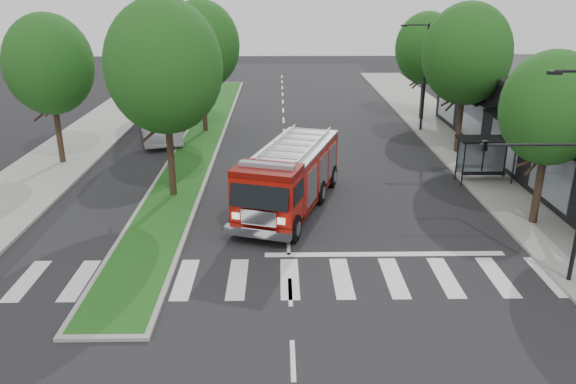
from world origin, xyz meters
The scene contains 16 objects.
ground centered at (0.00, 0.00, 0.00)m, with size 140.00×140.00×0.00m, color black.
sidewalk_right centered at (12.50, 10.00, 0.07)m, with size 5.00×80.00×0.15m, color gray.
sidewalk_left centered at (-14.50, 10.00, 0.07)m, with size 5.00×80.00×0.15m, color gray.
median centered at (-6.00, 18.00, 0.08)m, with size 3.00×50.00×0.15m.
storefront_row centered at (17.00, 10.00, 2.50)m, with size 8.00×30.00×5.00m, color black.
bus_shelter centered at (11.20, 8.15, 2.04)m, with size 3.20×1.60×2.61m.
tree_right_near centered at (11.50, 2.00, 5.51)m, with size 4.40×4.40×8.05m.
tree_right_mid centered at (11.50, 14.00, 6.49)m, with size 5.60×5.60×9.72m.
tree_right_far centered at (11.50, 24.00, 5.84)m, with size 5.00×5.00×8.73m.
tree_median_near centered at (-6.00, 6.00, 6.81)m, with size 5.80×5.80×10.16m.
tree_median_far centered at (-6.00, 20.00, 6.49)m, with size 5.60×5.60×9.72m.
tree_left_mid centered at (-14.00, 12.00, 6.16)m, with size 5.20×5.20×9.16m.
streetlight_right_near centered at (9.61, -3.50, 4.67)m, with size 4.08×0.22×8.00m.
streetlight_right_far centered at (10.35, 20.00, 4.48)m, with size 2.11×0.20×8.00m.
fire_engine centered at (0.14, 4.31, 1.62)m, with size 5.72×10.18×3.38m.
city_bus centered at (-9.49, 19.68, 1.52)m, with size 2.56×10.93×3.04m, color silver.
Camera 1 is at (-0.37, -22.00, 10.52)m, focal length 35.00 mm.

